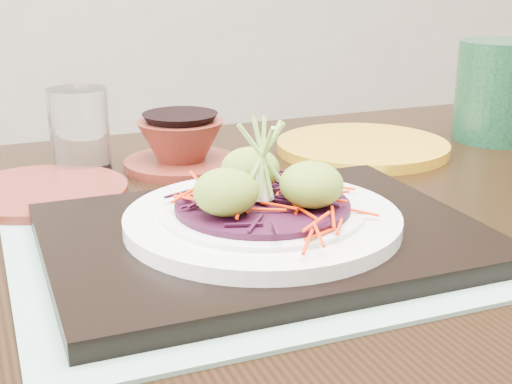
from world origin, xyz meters
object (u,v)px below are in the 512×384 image
object	(u,v)px
yellow_plate	(362,147)
white_plate	(262,219)
terracotta_bowl_set	(181,147)
serving_tray	(262,236)
water_glass	(80,131)
dining_table	(257,310)
terracotta_side_plate	(42,193)
green_jar	(499,91)

from	to	relation	value
yellow_plate	white_plate	bearing A→B (deg)	-128.19
terracotta_bowl_set	yellow_plate	world-z (taller)	terracotta_bowl_set
serving_tray	water_glass	distance (m)	0.32
dining_table	white_plate	world-z (taller)	white_plate
serving_tray	white_plate	distance (m)	0.02
terracotta_side_plate	green_jar	world-z (taller)	green_jar
serving_tray	yellow_plate	distance (m)	0.35
serving_tray	terracotta_side_plate	size ratio (longest dim) A/B	2.05
dining_table	yellow_plate	xyz separation A→B (m)	(0.20, 0.20, 0.10)
water_glass	yellow_plate	xyz separation A→B (m)	(0.36, -0.01, -0.04)
terracotta_side_plate	water_glass	distance (m)	0.11
dining_table	yellow_plate	bearing A→B (deg)	38.75
dining_table	white_plate	size ratio (longest dim) A/B	5.36
white_plate	water_glass	distance (m)	0.32
white_plate	yellow_plate	bearing A→B (deg)	51.81
green_jar	white_plate	bearing A→B (deg)	-145.73
terracotta_side_plate	green_jar	distance (m)	0.62
terracotta_bowl_set	green_jar	world-z (taller)	green_jar
dining_table	serving_tray	xyz separation A→B (m)	(-0.02, -0.07, 0.11)
dining_table	water_glass	world-z (taller)	water_glass
terracotta_side_plate	terracotta_bowl_set	xyz separation A→B (m)	(0.16, 0.07, 0.02)
serving_tray	water_glass	world-z (taller)	water_glass
terracotta_bowl_set	white_plate	bearing A→B (deg)	-85.25
serving_tray	green_jar	distance (m)	0.51
terracotta_bowl_set	water_glass	bearing A→B (deg)	171.22
terracotta_side_plate	white_plate	bearing A→B (deg)	-46.43
water_glass	dining_table	bearing A→B (deg)	-54.04
dining_table	water_glass	size ratio (longest dim) A/B	12.92
terracotta_bowl_set	yellow_plate	size ratio (longest dim) A/B	0.73
yellow_plate	terracotta_bowl_set	bearing A→B (deg)	-177.81
water_glass	green_jar	distance (m)	0.56
serving_tray	terracotta_side_plate	bearing A→B (deg)	127.90
dining_table	green_jar	size ratio (longest dim) A/B	9.41
white_plate	water_glass	bearing A→B (deg)	115.79
dining_table	terracotta_bowl_set	xyz separation A→B (m)	(-0.04, 0.20, 0.12)
terracotta_side_plate	yellow_plate	distance (m)	0.41
green_jar	water_glass	bearing A→B (deg)	-179.83
terracotta_side_plate	yellow_plate	xyz separation A→B (m)	(0.40, 0.08, 0.00)
terracotta_side_plate	yellow_plate	bearing A→B (deg)	11.74
terracotta_side_plate	terracotta_bowl_set	world-z (taller)	terracotta_bowl_set
dining_table	terracotta_bowl_set	size ratio (longest dim) A/B	7.81
yellow_plate	green_jar	bearing A→B (deg)	2.92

